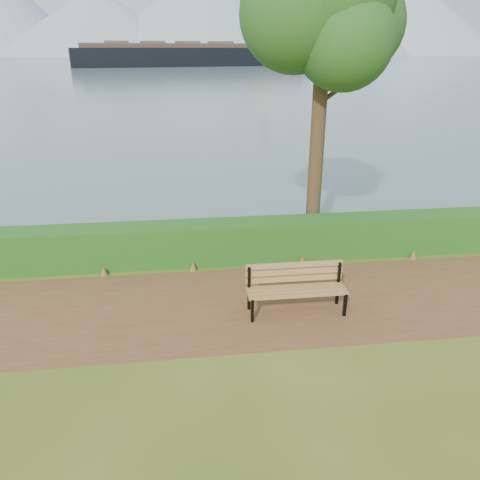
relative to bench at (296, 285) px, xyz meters
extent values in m
plane|color=#415217|center=(-0.91, 0.04, -0.58)|extent=(140.00, 140.00, 0.00)
cube|color=brown|center=(-0.91, 0.34, -0.57)|extent=(40.00, 3.40, 0.01)
cube|color=#1D4F16|center=(-0.91, 2.64, -0.08)|extent=(32.00, 0.85, 1.00)
cube|color=#405567|center=(-0.91, 260.04, -0.57)|extent=(700.00, 510.00, 0.00)
cone|color=#8598B1|center=(-60.91, 395.04, 23.42)|extent=(160.00, 160.00, 48.00)
cone|color=#8598B1|center=(19.09, 405.04, 30.42)|extent=(190.00, 190.00, 62.00)
cone|color=#8598B1|center=(109.09, 400.04, 24.42)|extent=(170.00, 170.00, 50.00)
cone|color=#8598B1|center=(199.09, 410.04, 28.42)|extent=(150.00, 150.00, 58.00)
cone|color=#8598B1|center=(-10.91, 430.04, 16.92)|extent=(120.00, 120.00, 35.00)
cone|color=#8598B1|center=(149.09, 425.04, 19.42)|extent=(130.00, 130.00, 40.00)
cube|color=black|center=(-0.93, -0.34, -0.33)|extent=(0.06, 0.07, 0.50)
cube|color=black|center=(-0.93, 0.15, -0.10)|extent=(0.06, 0.07, 0.95)
cube|color=black|center=(-0.93, -0.10, -0.11)|extent=(0.06, 0.58, 0.06)
cube|color=black|center=(0.93, -0.35, -0.33)|extent=(0.06, 0.07, 0.50)
cube|color=black|center=(0.93, 0.14, -0.10)|extent=(0.06, 0.07, 0.95)
cube|color=black|center=(0.93, -0.11, -0.11)|extent=(0.06, 0.58, 0.06)
cube|color=#935F39|center=(0.00, -0.31, -0.08)|extent=(2.00, 0.11, 0.04)
cube|color=#935F39|center=(0.00, -0.17, -0.08)|extent=(2.00, 0.11, 0.04)
cube|color=#935F39|center=(0.00, -0.03, -0.08)|extent=(2.00, 0.11, 0.04)
cube|color=#935F39|center=(0.00, 0.11, -0.08)|extent=(2.00, 0.11, 0.04)
cube|color=#935F39|center=(0.00, 0.17, 0.06)|extent=(2.00, 0.06, 0.11)
cube|color=#935F39|center=(0.00, 0.17, 0.21)|extent=(2.00, 0.06, 0.11)
cube|color=#935F39|center=(0.00, 0.17, 0.37)|extent=(2.00, 0.06, 0.11)
cylinder|color=#382217|center=(1.25, 3.34, 2.73)|extent=(0.37, 0.37, 6.60)
sphere|color=#1C511B|center=(2.06, 3.64, 4.93)|extent=(2.38, 2.38, 2.38)
sphere|color=#1C511B|center=(0.52, 3.13, 5.11)|extent=(2.57, 2.57, 2.57)
sphere|color=#1C511B|center=(1.54, 2.71, 4.56)|extent=(2.20, 2.20, 2.20)
cylinder|color=#382217|center=(1.66, 3.34, 3.46)|extent=(0.96, 0.11, 0.72)
cylinder|color=#382217|center=(0.88, 3.43, 3.92)|extent=(0.75, 0.35, 0.66)
cube|color=black|center=(3.54, 144.08, 0.98)|extent=(73.21, 26.84, 7.25)
cube|color=#47312A|center=(3.54, 144.08, 5.23)|extent=(67.30, 24.47, 1.24)
cube|color=silver|center=(26.17, 149.11, 10.82)|extent=(10.95, 10.36, 11.39)
cylinder|color=black|center=(26.17, 149.11, 17.55)|extent=(2.48, 2.48, 3.62)
cube|color=brown|center=(-19.10, 139.04, 6.05)|extent=(7.55, 8.02, 0.83)
cube|color=brown|center=(-8.99, 141.29, 6.05)|extent=(7.55, 8.02, 0.83)
cube|color=brown|center=(1.11, 143.54, 6.05)|extent=(7.55, 8.02, 0.83)
cube|color=brown|center=(11.22, 145.78, 6.05)|extent=(7.55, 8.02, 0.83)
camera|label=1|loc=(-2.16, -8.14, 4.40)|focal=35.00mm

